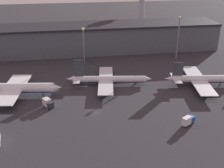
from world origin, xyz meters
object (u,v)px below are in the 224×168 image
Objects in this scene: airplane_2 at (108,79)px; service_vehicle_2 at (48,103)px; airplane_3 at (200,79)px; service_vehicle_0 at (188,120)px; control_tower at (142,6)px; airplane_1 at (15,88)px.

service_vehicle_2 is (-29.02, -19.09, -0.83)m from airplane_2.
airplane_3 reaches higher than service_vehicle_0.
airplane_2 is 46.24m from airplane_3.
control_tower is (-4.40, 102.56, 19.82)m from airplane_3.
service_vehicle_2 is 135.28m from control_tower.
airplane_1 is 1.17× the size of airplane_3.
airplane_2 is 48.82m from service_vehicle_0.
airplane_2 is 34.75m from service_vehicle_2.
airplane_3 is (89.87, -2.45, -0.62)m from airplane_1.
airplane_3 is at bearing 28.31° from service_vehicle_0.
control_tower reaches higher than airplane_2.
service_vehicle_2 is at bearing -138.48° from airplane_2.
airplane_1 is 133.03m from control_tower.
service_vehicle_2 is at bearing -163.30° from airplane_3.
airplane_3 is at bearing 6.62° from airplane_1.
airplane_1 reaches higher than airplane_2.
airplane_1 is at bearing -130.49° from control_tower.
service_vehicle_0 is at bearing -96.70° from control_tower.
airplane_3 is at bearing 62.05° from service_vehicle_2.
control_tower is (85.47, 100.11, 19.20)m from airplane_1.
airplane_3 is 0.94× the size of control_tower.
airplane_2 reaches higher than airplane_3.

